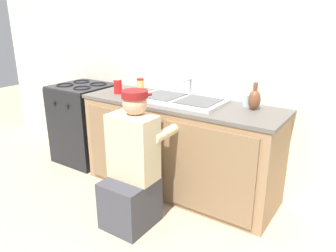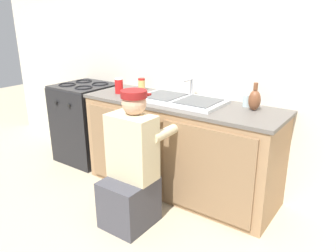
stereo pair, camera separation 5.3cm
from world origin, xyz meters
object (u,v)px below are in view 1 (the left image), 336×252
plumber_person (132,171)px  stove_range (85,123)px  soda_cup_red (118,86)px  water_glass (246,101)px  sink_double_basin (180,100)px  vase_decorative (254,99)px  condiment_jar (140,84)px

plumber_person → stove_range: bearing=152.0°
soda_cup_red → water_glass: soda_cup_red is taller
sink_double_basin → plumber_person: 0.81m
stove_range → water_glass: (1.85, 0.18, 0.49)m
soda_cup_red → vase_decorative: bearing=7.7°
vase_decorative → stove_range: bearing=-176.7°
sink_double_basin → vase_decorative: bearing=9.6°
sink_double_basin → vase_decorative: size_ratio=3.48×
soda_cup_red → water_glass: (1.24, 0.25, -0.03)m
condiment_jar → stove_range: bearing=-167.3°
vase_decorative → soda_cup_red: bearing=-172.3°
sink_double_basin → water_glass: bearing=18.2°
plumber_person → water_glass: plumber_person is taller
vase_decorative → condiment_jar: (-1.23, 0.05, -0.03)m
sink_double_basin → soda_cup_red: (-0.69, -0.07, 0.06)m
condiment_jar → water_glass: bearing=1.2°
soda_cup_red → stove_range: bearing=173.5°
sink_double_basin → condiment_jar: bearing=164.9°
condiment_jar → vase_decorative: bearing=-2.2°
plumber_person → condiment_jar: size_ratio=8.63×
stove_range → soda_cup_red: soda_cup_red is taller
plumber_person → condiment_jar: 1.12m
stove_range → water_glass: water_glass is taller
soda_cup_red → vase_decorative: size_ratio=0.66×
soda_cup_red → sink_double_basin: bearing=5.9°
water_glass → condiment_jar: bearing=-178.8°
plumber_person → vase_decorative: size_ratio=4.80×
water_glass → plumber_person: bearing=-123.7°
soda_cup_red → water_glass: size_ratio=1.52×
vase_decorative → condiment_jar: 1.23m
sink_double_basin → condiment_jar: (-0.58, 0.16, 0.05)m
vase_decorative → water_glass: (-0.10, 0.07, -0.04)m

